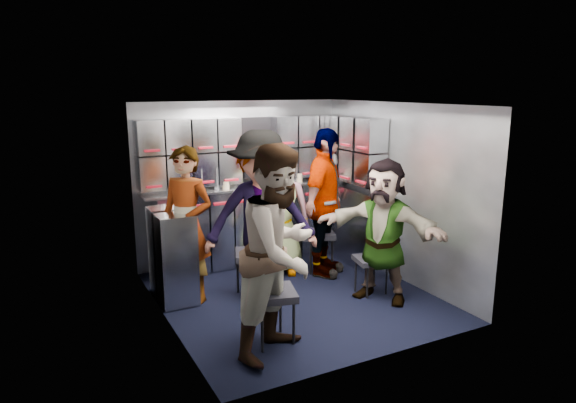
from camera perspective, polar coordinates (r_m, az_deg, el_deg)
name	(u,v)px	position (r m, az deg, el deg)	size (l,w,h in m)	color
floor	(294,296)	(5.79, 0.64, -10.48)	(3.00, 3.00, 0.00)	black
wall_back	(241,182)	(6.80, -5.29, 2.21)	(2.80, 0.04, 2.10)	gray
wall_left	(163,220)	(4.98, -13.69, -1.96)	(0.04, 3.00, 2.10)	gray
wall_right	(398,192)	(6.24, 12.10, 1.03)	(0.04, 3.00, 2.10)	gray
ceiling	(294,104)	(5.33, 0.70, 10.76)	(2.80, 3.00, 0.02)	silver
cart_bank_back	(248,226)	(6.74, -4.52, -2.72)	(2.68, 0.38, 0.99)	#9EA4AE
cart_bank_left	(172,255)	(5.71, -12.72, -5.85)	(0.38, 0.76, 0.99)	#9EA4AE
counter	(247,187)	(6.62, -4.59, 1.63)	(2.68, 0.42, 0.03)	#AEB0B5
locker_bank_back	(244,150)	(6.60, -4.87, 5.77)	(2.68, 0.28, 0.82)	#9EA4AE
locker_bank_right	(355,150)	(6.63, 7.42, 5.74)	(0.28, 1.00, 0.82)	#9EA4AE
right_cabinet	(357,226)	(6.74, 7.66, -2.75)	(0.28, 1.20, 1.00)	#9EA4AE
coffee_niche	(255,150)	(6.72, -3.64, 5.75)	(0.46, 0.16, 0.84)	black
red_latch_strip	(253,200)	(6.46, -3.88, 0.15)	(2.60, 0.02, 0.03)	#AA1121
jump_seat_near_left	(272,296)	(4.67, -1.84, -10.48)	(0.51, 0.50, 0.50)	black
jump_seat_mid_left	(255,257)	(5.71, -3.70, -6.12)	(0.54, 0.52, 0.50)	black
jump_seat_center	(273,236)	(6.55, -1.70, -3.89)	(0.47, 0.45, 0.47)	black
jump_seat_mid_right	(316,236)	(6.47, 3.18, -3.84)	(0.53, 0.52, 0.50)	black
jump_seat_near_right	(372,262)	(5.83, 9.27, -6.60)	(0.42, 0.40, 0.42)	black
attendant_standing	(187,225)	(5.54, -11.18, -2.62)	(0.61, 0.40, 1.68)	black
attendant_arc_a	(280,251)	(4.35, -0.86, -5.58)	(0.89, 0.69, 1.83)	black
attendant_arc_b	(261,218)	(5.41, -3.00, -1.82)	(1.19, 0.69, 1.85)	black
attendant_arc_c	(279,210)	(6.29, -1.01, -0.98)	(0.77, 0.50, 1.59)	black
attendant_arc_d	(325,203)	(6.21, 4.08, -0.17)	(1.06, 0.44, 1.80)	black
attendant_arc_e	(383,231)	(5.57, 10.52, -3.19)	(1.44, 0.46, 1.55)	black
bottle_left	(216,178)	(6.39, -7.98, 2.56)	(0.06, 0.06, 0.28)	white
bottle_mid	(201,180)	(6.33, -9.61, 2.39)	(0.06, 0.06, 0.27)	white
bottle_right	(295,173)	(6.84, 0.84, 3.20)	(0.06, 0.06, 0.25)	white
cup_left	(226,185)	(6.44, -6.93, 1.83)	(0.09, 0.09, 0.09)	beige
cup_right	(299,178)	(6.86, 1.25, 2.66)	(0.08, 0.08, 0.11)	beige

